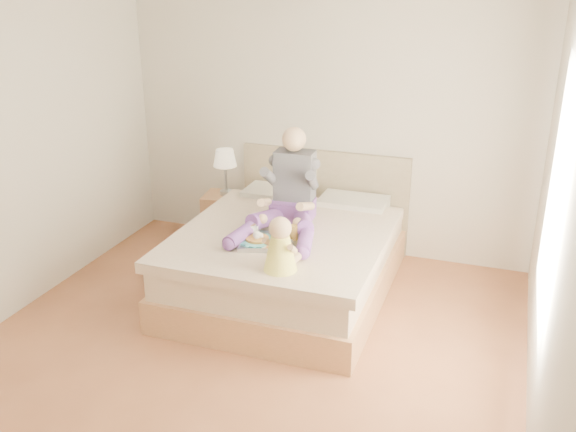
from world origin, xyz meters
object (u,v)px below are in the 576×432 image
(bed, at_px, (291,255))
(baby, at_px, (281,248))
(nightstand, at_px, (225,217))
(adult, at_px, (289,197))
(tray, at_px, (269,239))

(bed, relative_size, baby, 5.30)
(bed, height_order, nightstand, bed)
(bed, xyz_separation_m, adult, (-0.02, -0.00, 0.54))
(bed, relative_size, adult, 2.14)
(bed, bearing_deg, nightstand, 141.96)
(nightstand, bearing_deg, tray, -59.57)
(nightstand, height_order, tray, tray)
(bed, relative_size, tray, 3.86)
(nightstand, relative_size, adult, 0.49)
(bed, xyz_separation_m, baby, (0.22, -0.85, 0.46))
(adult, relative_size, tray, 1.81)
(bed, height_order, baby, baby)
(adult, xyz_separation_m, baby, (0.24, -0.85, -0.08))
(nightstand, relative_size, tray, 0.88)
(bed, bearing_deg, tray, -93.90)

